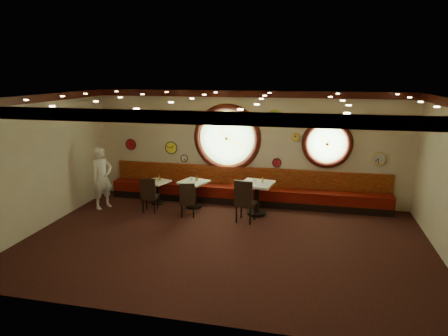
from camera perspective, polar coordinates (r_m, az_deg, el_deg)
floor at (r=9.11m, az=0.13°, el=-10.45°), size 9.00×6.00×0.00m
ceiling at (r=8.33m, az=0.15°, el=10.08°), size 9.00×6.00×0.02m
wall_back at (r=11.46m, az=3.40°, el=2.97°), size 9.00×0.02×3.20m
wall_front at (r=5.83m, az=-6.34°, el=-7.77°), size 9.00×0.02×3.20m
wall_left at (r=10.49m, az=-24.61°, el=0.74°), size 0.02×6.00×3.20m
molding_back at (r=11.23m, az=3.47°, el=10.51°), size 9.00×0.10×0.18m
molding_front at (r=5.51m, az=-6.58°, el=7.21°), size 9.00×0.10×0.18m
molding_left at (r=10.27m, az=-25.22°, el=8.97°), size 0.10×6.00×0.18m
banquette_base at (r=11.57m, az=3.07°, el=-4.61°), size 8.00×0.55×0.20m
banquette_seat at (r=11.49m, az=3.09°, el=-3.42°), size 8.00×0.55×0.30m
banquette_back at (r=11.59m, az=3.29°, el=-1.22°), size 8.00×0.10×0.55m
porthole_left_glass at (r=11.52m, az=0.46°, el=4.31°), size 1.66×0.02×1.66m
porthole_left_frame at (r=11.51m, az=0.45°, el=4.30°), size 1.98×0.18×1.98m
porthole_left_ring at (r=11.48m, az=0.41°, el=4.27°), size 1.61×0.03×1.61m
porthole_right_glass at (r=11.28m, az=14.52°, el=3.42°), size 1.10×0.02×1.10m
porthole_right_frame at (r=11.27m, az=14.52°, el=3.40°), size 1.38×0.18×1.38m
porthole_right_ring at (r=11.24m, az=14.53°, el=3.38°), size 1.09×0.03×1.09m
wall_clock_0 at (r=11.40m, az=7.56°, el=0.76°), size 0.24×0.03×0.24m
wall_clock_1 at (r=11.19m, az=7.26°, el=7.54°), size 0.30×0.03×0.30m
wall_clock_2 at (r=12.23m, az=-11.65°, el=6.94°), size 0.26×0.03×0.26m
wall_clock_3 at (r=11.95m, az=-5.68°, el=1.41°), size 0.20×0.03×0.20m
wall_clock_4 at (r=11.78m, az=-6.29°, el=7.38°), size 0.24×0.03×0.24m
wall_clock_5 at (r=11.26m, az=20.34°, el=6.07°), size 0.28×0.03×0.28m
wall_clock_6 at (r=12.02m, az=-7.53°, el=2.89°), size 0.36×0.03×0.36m
wall_clock_7 at (r=11.23m, az=10.23°, el=4.36°), size 0.22×0.03×0.22m
wall_clock_8 at (r=12.51m, az=-13.15°, el=3.30°), size 0.32×0.03×0.32m
wall_clock_9 at (r=11.44m, az=21.19°, el=1.27°), size 0.34×0.03×0.34m
table_a at (r=11.63m, az=-9.52°, el=-3.02°), size 0.77×0.77×0.67m
table_b at (r=11.16m, az=-4.33°, el=-3.27°), size 0.88×0.88×0.76m
table_c at (r=10.59m, az=4.72°, el=-3.79°), size 0.91×0.91×0.88m
chair_a at (r=10.91m, az=-10.68°, el=-3.50°), size 0.45×0.45×0.59m
chair_b at (r=10.41m, az=-5.26°, el=-4.23°), size 0.49×0.49×0.58m
chair_c at (r=9.99m, az=2.94°, el=-4.36°), size 0.53×0.53×0.69m
condiment_a_salt at (r=11.56m, az=-9.74°, el=-1.58°), size 0.04×0.04×0.11m
condiment_b_salt at (r=11.08m, az=-4.64°, el=-1.62°), size 0.04×0.04×0.10m
condiment_c_salt at (r=10.58m, az=4.29°, el=-1.69°), size 0.04×0.04×0.10m
condiment_a_pepper at (r=11.48m, az=-9.43°, el=-1.71°), size 0.03×0.03×0.09m
condiment_b_pepper at (r=11.05m, az=-4.11°, el=-1.69°), size 0.03×0.03×0.09m
condiment_c_pepper at (r=10.43m, az=4.54°, el=-1.93°), size 0.03×0.03×0.10m
condiment_a_bottle at (r=11.57m, az=-9.16°, el=-1.36°), size 0.06×0.06×0.18m
condiment_b_bottle at (r=11.07m, az=-3.84°, el=-1.47°), size 0.05×0.05×0.16m
condiment_c_bottle at (r=10.49m, az=5.53°, el=-1.71°), size 0.05×0.05×0.15m
waiter at (r=11.50m, az=-17.03°, el=-1.35°), size 0.66×0.75×1.72m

